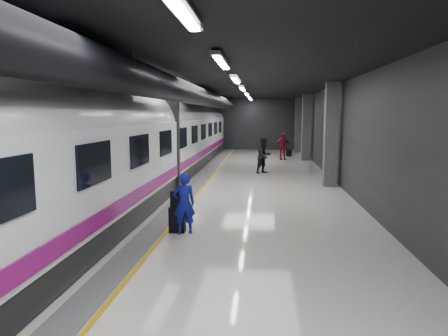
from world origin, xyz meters
name	(u,v)px	position (x,y,z in m)	size (l,w,h in m)	color
ground	(222,193)	(0.00, 0.00, 0.00)	(40.00, 40.00, 0.00)	silver
platform_hall	(218,105)	(-0.29, 0.96, 3.54)	(10.02, 40.02, 4.51)	black
train	(142,141)	(-3.25, 0.00, 2.07)	(3.05, 38.00, 4.05)	black
traveler_main	(184,204)	(-0.44, -5.62, 0.81)	(0.59, 0.39, 1.62)	#1722B1
suitcase_main	(177,220)	(-0.65, -5.51, 0.34)	(0.42, 0.26, 0.68)	black
shoulder_bag	(177,199)	(-0.65, -5.51, 0.90)	(0.33, 0.18, 0.44)	black
traveler_far_a	(264,156)	(1.69, 5.53, 0.94)	(0.91, 0.71, 1.88)	black
traveler_far_b	(283,146)	(2.99, 12.22, 0.94)	(1.10, 0.46, 1.87)	maroon
suitcase_far	(289,153)	(3.59, 14.47, 0.26)	(0.36, 0.23, 0.53)	black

